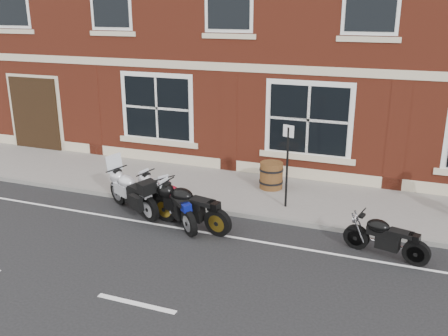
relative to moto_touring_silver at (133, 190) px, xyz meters
The scene contains 10 objects.
ground 2.45m from the moto_touring_silver, 18.12° to the right, with size 80.00×80.00×0.00m, color black.
sidewalk 3.24m from the moto_touring_silver, 45.00° to the left, with size 30.00×3.00×0.12m, color slate.
kerb 2.42m from the moto_touring_silver, 16.76° to the left, with size 30.00×0.16×0.12m, color slate.
moto_touring_silver is the anchor object (origin of this frame).
moto_sport_red 1.46m from the moto_touring_silver, 11.22° to the right, with size 1.67×1.50×0.95m.
moto_sport_black 1.85m from the moto_touring_silver, 12.07° to the right, with size 2.24×0.60×1.02m.
moto_sport_silver 0.86m from the moto_touring_silver, ahead, with size 2.02×0.92×0.95m.
moto_naked_black 6.33m from the moto_touring_silver, ahead, with size 1.84×0.59×0.84m.
barrel_planter 4.00m from the moto_touring_silver, 41.78° to the left, with size 0.69×0.69×0.77m.
parking_sign 4.08m from the moto_touring_silver, 21.40° to the left, with size 0.30×0.12×2.19m.
Camera 1 is at (4.29, -9.77, 5.17)m, focal length 40.00 mm.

